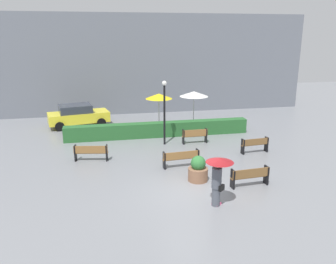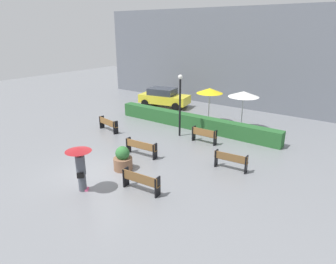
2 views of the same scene
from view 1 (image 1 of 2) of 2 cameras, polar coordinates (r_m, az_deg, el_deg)
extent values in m
plane|color=gray|center=(14.56, 3.88, -10.08)|extent=(60.00, 60.00, 0.00)
cube|color=brown|center=(19.67, 14.18, -2.02)|extent=(1.62, 0.37, 0.04)
cube|color=brown|center=(19.51, 14.41, -1.59)|extent=(1.60, 0.19, 0.35)
cube|color=black|center=(19.31, 12.31, -2.40)|extent=(0.09, 0.33, 0.85)
cube|color=black|center=(20.05, 16.02, -1.98)|extent=(0.09, 0.33, 0.85)
cube|color=olive|center=(17.09, 2.15, -4.39)|extent=(1.87, 0.39, 0.04)
cube|color=olive|center=(16.89, 2.31, -3.90)|extent=(1.85, 0.18, 0.38)
cube|color=black|center=(16.85, -0.65, -4.77)|extent=(0.09, 0.36, 0.84)
cube|color=black|center=(17.35, 4.90, -4.21)|extent=(0.09, 0.36, 0.84)
cube|color=olive|center=(18.36, -12.65, -3.37)|extent=(1.76, 0.55, 0.04)
cube|color=olive|center=(18.16, -12.77, -2.87)|extent=(1.73, 0.35, 0.39)
cube|color=black|center=(18.52, -15.13, -3.40)|extent=(0.12, 0.35, 0.84)
cube|color=black|center=(18.20, -10.14, -3.43)|extent=(0.12, 0.35, 0.84)
cube|color=olive|center=(20.84, 4.44, -0.65)|extent=(1.55, 0.27, 0.04)
cube|color=olive|center=(20.64, 4.56, -0.17)|extent=(1.55, 0.06, 0.41)
cube|color=black|center=(20.64, 2.55, -0.81)|extent=(0.07, 0.35, 0.88)
cube|color=black|center=(21.03, 6.31, -0.57)|extent=(0.07, 0.35, 0.88)
cube|color=brown|center=(15.41, 13.38, -7.25)|extent=(1.75, 0.38, 0.04)
cube|color=brown|center=(15.21, 13.69, -6.69)|extent=(1.74, 0.17, 0.40)
cube|color=black|center=(15.03, 10.68, -7.69)|extent=(0.09, 0.35, 0.84)
cube|color=black|center=(15.78, 16.00, -6.89)|extent=(0.09, 0.35, 0.84)
cylinder|color=#4C515B|center=(13.53, 7.97, -10.58)|extent=(0.32, 0.32, 0.75)
cube|color=#F2598C|center=(13.72, 8.06, -11.73)|extent=(0.41, 0.40, 0.08)
cylinder|color=#4C515B|center=(13.20, 8.10, -7.55)|extent=(0.38, 0.38, 0.81)
sphere|color=tan|center=(13.01, 8.19, -5.50)|extent=(0.21, 0.21, 0.21)
cube|color=black|center=(13.26, 8.90, -9.16)|extent=(0.28, 0.25, 0.22)
cylinder|color=black|center=(13.04, 8.52, -6.52)|extent=(0.02, 0.02, 0.90)
cone|color=maroon|center=(12.88, 8.60, -4.66)|extent=(1.05, 1.05, 0.16)
cylinder|color=brown|center=(15.64, 4.99, -7.02)|extent=(0.89, 0.89, 0.59)
sphere|color=#2D6B33|center=(15.43, 5.04, -5.16)|extent=(0.67, 0.67, 0.67)
cylinder|color=black|center=(20.19, -0.60, 2.77)|extent=(0.12, 0.12, 3.56)
sphere|color=white|center=(19.85, -0.61, 8.12)|extent=(0.28, 0.28, 0.28)
cylinder|color=silver|center=(23.50, -1.51, 3.14)|extent=(0.06, 0.06, 2.36)
cone|color=yellow|center=(23.27, -1.54, 5.98)|extent=(1.80, 1.80, 0.35)
cylinder|color=silver|center=(24.00, 4.27, 3.47)|extent=(0.06, 0.06, 2.44)
cone|color=white|center=(23.77, 4.33, 6.34)|extent=(1.96, 1.96, 0.35)
cube|color=#28602D|center=(22.12, -1.61, 0.42)|extent=(11.83, 0.70, 0.93)
cube|color=slate|center=(28.92, -4.41, 11.18)|extent=(28.00, 1.20, 8.02)
cube|color=yellow|center=(25.42, -14.61, 2.43)|extent=(4.46, 2.54, 0.70)
cube|color=#333842|center=(25.27, -15.16, 3.76)|extent=(2.47, 2.01, 0.55)
cylinder|color=black|center=(26.56, -11.80, 2.40)|extent=(0.67, 0.34, 0.64)
cylinder|color=black|center=(24.89, -11.01, 1.54)|extent=(0.67, 0.34, 0.64)
cylinder|color=black|center=(26.21, -17.93, 1.78)|extent=(0.67, 0.34, 0.64)
cylinder|color=black|center=(24.51, -17.55, 0.86)|extent=(0.67, 0.34, 0.64)
camera|label=2|loc=(14.30, 60.96, 8.05)|focal=32.06mm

